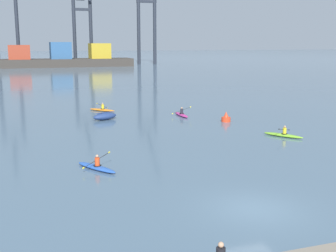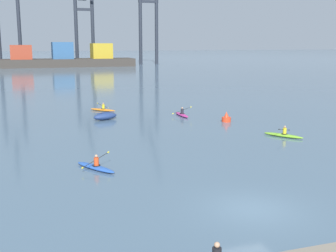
{
  "view_description": "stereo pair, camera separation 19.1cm",
  "coord_description": "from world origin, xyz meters",
  "px_view_note": "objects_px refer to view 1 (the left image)",
  "views": [
    {
      "loc": [
        -10.01,
        -16.66,
        7.62
      ],
      "look_at": [
        1.8,
        17.69,
        0.6
      ],
      "focal_mm": 46.21,
      "sensor_mm": 36.0,
      "label": 1
    },
    {
      "loc": [
        -9.83,
        -16.72,
        7.62
      ],
      "look_at": [
        1.8,
        17.69,
        0.6
      ],
      "focal_mm": 46.21,
      "sensor_mm": 36.0,
      "label": 2
    }
  ],
  "objects_px": {
    "gantry_crane_east": "(147,12)",
    "capsized_dinghy": "(105,116)",
    "kayak_lime": "(283,135)",
    "container_barge": "(61,59)",
    "gantry_crane_east_mid": "(82,20)",
    "channel_buoy": "(226,118)",
    "kayak_magenta": "(181,114)",
    "gantry_crane_west_mid": "(5,10)",
    "kayak_orange": "(102,110)",
    "kayak_blue": "(96,167)"
  },
  "relations": [
    {
      "from": "kayak_lime",
      "to": "capsized_dinghy",
      "type": "bearing_deg",
      "value": 134.19
    },
    {
      "from": "gantry_crane_west_mid",
      "to": "capsized_dinghy",
      "type": "height_order",
      "value": "gantry_crane_west_mid"
    },
    {
      "from": "kayak_orange",
      "to": "kayak_blue",
      "type": "distance_m",
      "value": 23.15
    },
    {
      "from": "container_barge",
      "to": "gantry_crane_west_mid",
      "type": "distance_m",
      "value": 25.65
    },
    {
      "from": "container_barge",
      "to": "gantry_crane_east",
      "type": "distance_m",
      "value": 35.28
    },
    {
      "from": "capsized_dinghy",
      "to": "kayak_lime",
      "type": "height_order",
      "value": "kayak_lime"
    },
    {
      "from": "kayak_lime",
      "to": "kayak_orange",
      "type": "distance_m",
      "value": 21.74
    },
    {
      "from": "gantry_crane_west_mid",
      "to": "channel_buoy",
      "type": "xyz_separation_m",
      "value": [
        21.84,
        -118.48,
        -17.68
      ]
    },
    {
      "from": "gantry_crane_east",
      "to": "kayak_blue",
      "type": "relative_size",
      "value": 12.11
    },
    {
      "from": "gantry_crane_west_mid",
      "to": "kayak_magenta",
      "type": "distance_m",
      "value": 116.86
    },
    {
      "from": "gantry_crane_west_mid",
      "to": "kayak_blue",
      "type": "height_order",
      "value": "gantry_crane_west_mid"
    },
    {
      "from": "capsized_dinghy",
      "to": "container_barge",
      "type": "bearing_deg",
      "value": 87.02
    },
    {
      "from": "gantry_crane_west_mid",
      "to": "kayak_blue",
      "type": "relative_size",
      "value": 11.19
    },
    {
      "from": "gantry_crane_east",
      "to": "kayak_blue",
      "type": "distance_m",
      "value": 132.57
    },
    {
      "from": "kayak_lime",
      "to": "container_barge",
      "type": "bearing_deg",
      "value": 93.59
    },
    {
      "from": "container_barge",
      "to": "gantry_crane_east_mid",
      "type": "height_order",
      "value": "gantry_crane_east_mid"
    },
    {
      "from": "container_barge",
      "to": "kayak_blue",
      "type": "distance_m",
      "value": 118.25
    },
    {
      "from": "channel_buoy",
      "to": "kayak_orange",
      "type": "relative_size",
      "value": 0.35
    },
    {
      "from": "kayak_orange",
      "to": "kayak_magenta",
      "type": "relative_size",
      "value": 0.85
    },
    {
      "from": "gantry_crane_east",
      "to": "channel_buoy",
      "type": "height_order",
      "value": "gantry_crane_east"
    },
    {
      "from": "gantry_crane_east",
      "to": "capsized_dinghy",
      "type": "distance_m",
      "value": 115.34
    },
    {
      "from": "gantry_crane_east_mid",
      "to": "kayak_lime",
      "type": "bearing_deg",
      "value": -90.75
    },
    {
      "from": "gantry_crane_east_mid",
      "to": "kayak_orange",
      "type": "distance_m",
      "value": 108.68
    },
    {
      "from": "gantry_crane_east",
      "to": "gantry_crane_east_mid",
      "type": "bearing_deg",
      "value": 168.85
    },
    {
      "from": "kayak_lime",
      "to": "kayak_blue",
      "type": "distance_m",
      "value": 16.72
    },
    {
      "from": "gantry_crane_east_mid",
      "to": "channel_buoy",
      "type": "xyz_separation_m",
      "value": [
        -2.99,
        -117.38,
        -14.92
      ]
    },
    {
      "from": "container_barge",
      "to": "kayak_orange",
      "type": "xyz_separation_m",
      "value": [
        -4.48,
        -95.19,
        -2.42
      ]
    },
    {
      "from": "gantry_crane_east",
      "to": "capsized_dinghy",
      "type": "xyz_separation_m",
      "value": [
        -36.11,
        -108.1,
        -17.7
      ]
    },
    {
      "from": "kayak_magenta",
      "to": "container_barge",
      "type": "bearing_deg",
      "value": 91.61
    },
    {
      "from": "gantry_crane_west_mid",
      "to": "kayak_lime",
      "type": "height_order",
      "value": "gantry_crane_west_mid"
    },
    {
      "from": "gantry_crane_west_mid",
      "to": "channel_buoy",
      "type": "distance_m",
      "value": 121.76
    },
    {
      "from": "channel_buoy",
      "to": "gantry_crane_east",
      "type": "bearing_deg",
      "value": 77.49
    },
    {
      "from": "gantry_crane_east_mid",
      "to": "gantry_crane_east",
      "type": "height_order",
      "value": "gantry_crane_east"
    },
    {
      "from": "gantry_crane_east",
      "to": "kayak_orange",
      "type": "relative_size",
      "value": 13.59
    },
    {
      "from": "channel_buoy",
      "to": "kayak_magenta",
      "type": "bearing_deg",
      "value": 122.96
    },
    {
      "from": "capsized_dinghy",
      "to": "channel_buoy",
      "type": "xyz_separation_m",
      "value": [
        11.04,
        -4.92,
        0.01
      ]
    },
    {
      "from": "capsized_dinghy",
      "to": "gantry_crane_west_mid",
      "type": "bearing_deg",
      "value": 95.44
    },
    {
      "from": "container_barge",
      "to": "gantry_crane_east_mid",
      "type": "xyz_separation_m",
      "value": [
        8.78,
        11.62,
        12.68
      ]
    },
    {
      "from": "gantry_crane_east_mid",
      "to": "kayak_lime",
      "type": "height_order",
      "value": "gantry_crane_east_mid"
    },
    {
      "from": "gantry_crane_west_mid",
      "to": "kayak_blue",
      "type": "xyz_separation_m",
      "value": [
        7.03,
        -130.61,
        -17.87
      ]
    },
    {
      "from": "container_barge",
      "to": "kayak_magenta",
      "type": "distance_m",
      "value": 101.28
    },
    {
      "from": "gantry_crane_west_mid",
      "to": "gantry_crane_east",
      "type": "bearing_deg",
      "value": -6.63
    },
    {
      "from": "capsized_dinghy",
      "to": "gantry_crane_east_mid",
      "type": "bearing_deg",
      "value": 82.89
    },
    {
      "from": "container_barge",
      "to": "kayak_lime",
      "type": "height_order",
      "value": "container_barge"
    },
    {
      "from": "channel_buoy",
      "to": "kayak_magenta",
      "type": "height_order",
      "value": "channel_buoy"
    },
    {
      "from": "container_barge",
      "to": "gantry_crane_west_mid",
      "type": "xyz_separation_m",
      "value": [
        -16.05,
        12.72,
        15.44
      ]
    },
    {
      "from": "gantry_crane_east_mid",
      "to": "gantry_crane_east",
      "type": "xyz_separation_m",
      "value": [
        22.09,
        -4.35,
        2.77
      ]
    },
    {
      "from": "gantry_crane_west_mid",
      "to": "kayak_lime",
      "type": "xyz_separation_m",
      "value": [
        23.19,
        -126.29,
        -17.87
      ]
    },
    {
      "from": "gantry_crane_east",
      "to": "kayak_blue",
      "type": "height_order",
      "value": "gantry_crane_east"
    },
    {
      "from": "capsized_dinghy",
      "to": "channel_buoy",
      "type": "relative_size",
      "value": 2.82
    }
  ]
}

